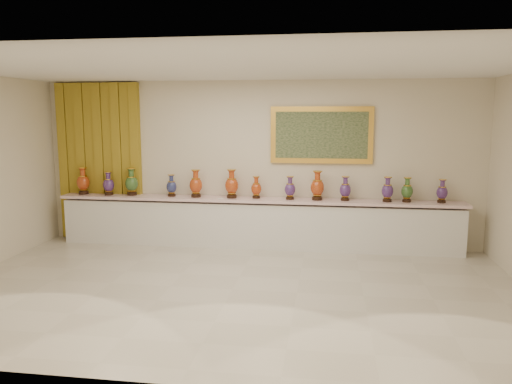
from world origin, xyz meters
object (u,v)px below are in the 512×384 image
Objects in this scene: counter at (256,224)px; vase_1 at (109,185)px; vase_0 at (83,182)px; vase_2 at (132,183)px.

counter is 2.86m from vase_1.
counter is 3.38m from vase_0.
vase_2 is (-2.35, 0.01, 0.69)m from counter.
vase_0 reaches higher than vase_1.
vase_2 is at bearing 179.69° from counter.
vase_2 is at bearing 6.34° from vase_1.
vase_1 is (-2.78, -0.04, 0.66)m from counter.
vase_0 is at bearing 179.97° from counter.
vase_1 is 0.87× the size of vase_2.
vase_1 is at bearing -173.66° from vase_2.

